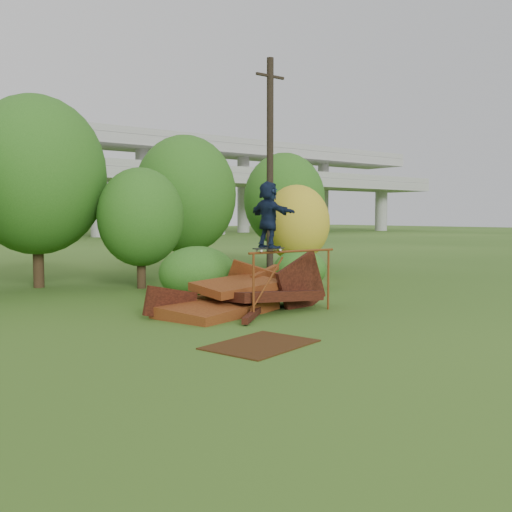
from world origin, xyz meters
TOP-DOWN VIEW (x-y plane):
  - ground at (0.00, 0.00)m, footprint 240.00×240.00m
  - scrap_pile at (-0.75, 2.77)m, footprint 5.69×3.51m
  - grind_rail at (0.12, 1.56)m, footprint 2.96×0.07m
  - skateboard at (-0.72, 1.56)m, footprint 0.88×0.24m
  - skater at (-0.72, 1.56)m, footprint 0.54×1.61m
  - flat_plate at (-2.85, -0.87)m, footprint 2.53×2.09m
  - tree_1 at (-3.64, 11.69)m, footprint 5.11×5.11m
  - tree_2 at (-0.68, 9.17)m, footprint 3.15×3.15m
  - tree_3 at (2.59, 11.58)m, footprint 4.43×4.43m
  - tree_4 at (6.66, 8.90)m, footprint 2.93×2.93m
  - tree_5 at (9.20, 12.79)m, footprint 4.23×4.23m
  - shrub_left at (-0.57, 5.38)m, footprint 2.48×2.29m
  - shrub_right at (3.90, 5.55)m, footprint 2.03×1.86m
  - utility_pole at (4.72, 8.35)m, footprint 1.40×0.28m

SIDE VIEW (x-z plane):
  - ground at x=0.00m, z-range 0.00..0.00m
  - flat_plate at x=-2.85m, z-range 0.00..0.03m
  - scrap_pile at x=-0.75m, z-range -0.63..1.40m
  - shrub_right at x=3.90m, z-range 0.00..1.44m
  - shrub_left at x=-0.57m, z-range 0.00..1.72m
  - grind_rail at x=0.12m, z-range 0.41..2.15m
  - skateboard at x=-0.72m, z-range 1.77..1.86m
  - tree_4 at x=6.66m, z-range 0.33..4.37m
  - tree_2 at x=-0.68m, z-range 0.40..4.84m
  - skater at x=-0.72m, z-range 1.84..3.56m
  - tree_5 at x=9.20m, z-range 0.53..6.47m
  - tree_3 at x=2.59m, z-range 0.52..6.67m
  - tree_1 at x=-3.64m, z-range 0.61..7.71m
  - utility_pole at x=4.72m, z-range 0.07..9.12m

